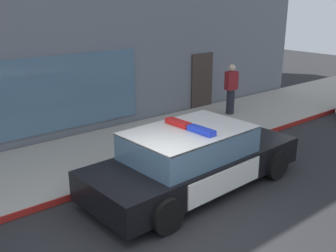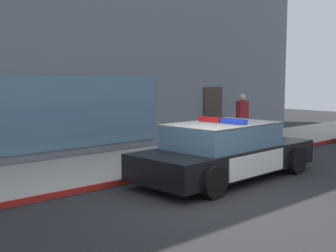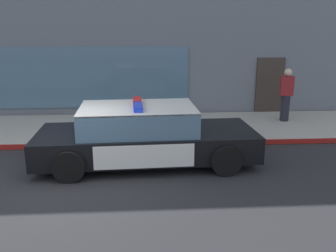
{
  "view_description": "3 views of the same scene",
  "coord_description": "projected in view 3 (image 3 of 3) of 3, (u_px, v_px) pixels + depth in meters",
  "views": [
    {
      "loc": [
        -3.72,
        -4.84,
        4.0
      ],
      "look_at": [
        1.63,
        1.71,
        1.25
      ],
      "focal_mm": 42.42,
      "sensor_mm": 36.0,
      "label": 1
    },
    {
      "loc": [
        -6.53,
        -5.99,
        2.47
      ],
      "look_at": [
        1.13,
        2.38,
        1.22
      ],
      "focal_mm": 47.72,
      "sensor_mm": 36.0,
      "label": 2
    },
    {
      "loc": [
        1.77,
        -7.06,
        3.13
      ],
      "look_at": [
        2.29,
        1.18,
        0.83
      ],
      "focal_mm": 38.02,
      "sensor_mm": 36.0,
      "label": 3
    }
  ],
  "objects": [
    {
      "name": "ground",
      "position": [
        64.0,
        181.0,
        7.52
      ],
      "size": [
        48.0,
        48.0,
        0.0
      ],
      "primitive_type": "plane",
      "color": "#262628"
    },
    {
      "name": "fire_hydrant",
      "position": [
        189.0,
        124.0,
        10.03
      ],
      "size": [
        0.34,
        0.39,
        0.73
      ],
      "color": "#4C994C",
      "rests_on": "sidewalk"
    },
    {
      "name": "pedestrian_on_sidewalk",
      "position": [
        286.0,
        95.0,
        11.55
      ],
      "size": [
        0.44,
        0.33,
        1.71
      ],
      "rotation": [
        0.0,
        0.0,
        4.52
      ],
      "color": "#23232D",
      "rests_on": "sidewalk"
    },
    {
      "name": "sidewalk",
      "position": [
        90.0,
        129.0,
        11.1
      ],
      "size": [
        48.0,
        3.28,
        0.15
      ],
      "primitive_type": "cube",
      "color": "#A39E93",
      "rests_on": "ground"
    },
    {
      "name": "curb_red_paint",
      "position": [
        81.0,
        146.0,
        9.51
      ],
      "size": [
        28.8,
        0.04,
        0.14
      ],
      "primitive_type": "cube",
      "color": "maroon",
      "rests_on": "ground"
    },
    {
      "name": "police_cruiser",
      "position": [
        144.0,
        135.0,
        8.36
      ],
      "size": [
        5.14,
        2.29,
        1.49
      ],
      "rotation": [
        0.0,
        0.0,
        0.04
      ],
      "color": "black",
      "rests_on": "ground"
    }
  ]
}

